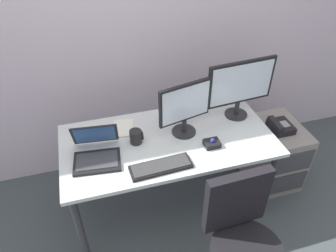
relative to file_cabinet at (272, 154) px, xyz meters
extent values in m
plane|color=#42494C|center=(-0.99, -0.05, -0.29)|extent=(8.00, 8.00, 0.00)
cube|color=silver|center=(-0.99, 0.68, 1.11)|extent=(6.00, 0.10, 2.80)
cube|color=silver|center=(-0.99, -0.05, 0.43)|extent=(1.54, 0.77, 0.03)
cylinder|color=#2D2D33|center=(-1.70, -0.38, 0.06)|extent=(0.05, 0.05, 0.71)
cylinder|color=#2D2D33|center=(-0.28, -0.38, 0.06)|extent=(0.05, 0.05, 0.71)
cylinder|color=#2D2D33|center=(-1.70, 0.27, 0.06)|extent=(0.05, 0.05, 0.71)
cylinder|color=#2D2D33|center=(-0.28, 0.27, 0.06)|extent=(0.05, 0.05, 0.71)
cube|color=gray|center=(0.00, 0.00, 0.00)|extent=(0.42, 0.52, 0.58)
cube|color=#38383D|center=(0.00, -0.26, 0.13)|extent=(0.38, 0.01, 0.20)
cube|color=#38383D|center=(0.00, -0.26, -0.12)|extent=(0.38, 0.01, 0.20)
cube|color=black|center=(0.00, -0.02, 0.32)|extent=(0.17, 0.20, 0.06)
cube|color=black|center=(-0.06, -0.02, 0.37)|extent=(0.05, 0.18, 0.04)
cube|color=gray|center=(0.02, -0.03, 0.35)|extent=(0.07, 0.08, 0.01)
cube|color=black|center=(-0.76, -0.71, 0.46)|extent=(0.40, 0.07, 0.42)
cylinder|color=#262628|center=(-0.38, 0.08, 0.46)|extent=(0.18, 0.18, 0.01)
cylinder|color=#262628|center=(-0.38, 0.08, 0.52)|extent=(0.04, 0.04, 0.11)
cube|color=black|center=(-0.38, 0.08, 0.75)|extent=(0.55, 0.07, 0.35)
cube|color=silver|center=(-0.38, 0.07, 0.75)|extent=(0.50, 0.05, 0.31)
cylinder|color=#262628|center=(-0.85, -0.01, 0.46)|extent=(0.18, 0.18, 0.01)
cylinder|color=#262628|center=(-0.85, -0.01, 0.51)|extent=(0.04, 0.04, 0.10)
cube|color=black|center=(-0.85, -0.01, 0.71)|extent=(0.40, 0.12, 0.30)
cube|color=silver|center=(-0.85, -0.02, 0.71)|extent=(0.37, 0.09, 0.26)
cube|color=black|center=(-1.12, -0.32, 0.46)|extent=(0.42, 0.15, 0.02)
cube|color=#353535|center=(-1.12, -0.32, 0.47)|extent=(0.39, 0.13, 0.01)
cube|color=black|center=(-1.51, -0.16, 0.46)|extent=(0.33, 0.25, 0.02)
cube|color=#38383D|center=(-1.51, -0.16, 0.47)|extent=(0.29, 0.19, 0.00)
cube|color=black|center=(-1.50, 0.00, 0.57)|extent=(0.32, 0.13, 0.21)
cube|color=#335999|center=(-1.50, -0.01, 0.57)|extent=(0.28, 0.11, 0.18)
cube|color=black|center=(-0.71, -0.21, 0.47)|extent=(0.11, 0.09, 0.04)
sphere|color=navy|center=(-0.71, -0.21, 0.50)|extent=(0.04, 0.04, 0.04)
cylinder|color=black|center=(-1.22, -0.03, 0.50)|extent=(0.09, 0.09, 0.10)
torus|color=black|center=(-1.17, -0.03, 0.50)|extent=(0.01, 0.07, 0.07)
cube|color=white|center=(-1.28, 0.16, 0.46)|extent=(0.19, 0.23, 0.01)
camera|label=1|loc=(-1.48, -1.76, 1.96)|focal=34.14mm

